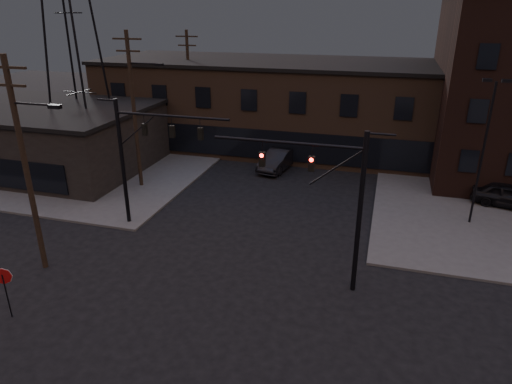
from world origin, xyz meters
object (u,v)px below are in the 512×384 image
at_px(traffic_signal_near, 336,194).
at_px(parked_car_lot_a, 509,196).
at_px(traffic_signal_far, 140,150).
at_px(stop_sign, 4,282).
at_px(car_crossing, 278,160).
at_px(parked_car_lot_b, 503,172).

relative_size(traffic_signal_near, parked_car_lot_a, 1.69).
height_order(traffic_signal_far, stop_sign, traffic_signal_far).
bearing_deg(parked_car_lot_a, traffic_signal_far, 128.10).
bearing_deg(traffic_signal_near, car_crossing, 112.07).
distance_m(parked_car_lot_b, car_crossing, 17.85).
height_order(parked_car_lot_a, parked_car_lot_b, parked_car_lot_a).
height_order(traffic_signal_near, stop_sign, traffic_signal_near).
height_order(traffic_signal_far, parked_car_lot_a, traffic_signal_far).
distance_m(traffic_signal_near, parked_car_lot_b, 21.76).
distance_m(traffic_signal_near, traffic_signal_far, 12.57).
bearing_deg(parked_car_lot_a, parked_car_lot_b, 9.05).
bearing_deg(stop_sign, traffic_signal_near, 25.90).
xyz_separation_m(traffic_signal_near, parked_car_lot_a, (10.48, 12.89, -3.97)).
relative_size(parked_car_lot_a, car_crossing, 0.91).
distance_m(traffic_signal_near, parked_car_lot_a, 17.08).
bearing_deg(stop_sign, parked_car_lot_b, 45.37).
height_order(stop_sign, car_crossing, stop_sign).
bearing_deg(traffic_signal_near, parked_car_lot_b, 58.76).
distance_m(traffic_signal_far, parked_car_lot_b, 27.78).
xyz_separation_m(parked_car_lot_a, parked_car_lot_b, (0.61, 5.38, -0.08)).
height_order(traffic_signal_far, car_crossing, traffic_signal_far).
xyz_separation_m(traffic_signal_far, car_crossing, (5.40, 12.96, -4.16)).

